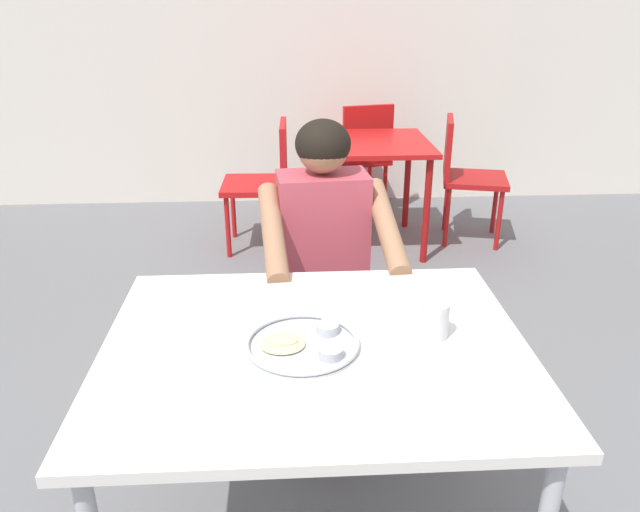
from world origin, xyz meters
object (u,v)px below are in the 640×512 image
Objects in this scene: table_foreground at (315,366)px; chair_red_far at (362,152)px; drinking_cup at (435,319)px; chair_red_left at (267,176)px; table_background_red at (366,155)px; chair_foreground at (319,279)px; chair_red_right at (464,171)px; thali_tray at (304,343)px; diner_foreground at (326,252)px.

chair_red_far is at bearing 80.69° from table_foreground.
chair_red_left is (-0.53, 2.46, -0.30)m from drinking_cup.
table_background_red is (0.13, 2.46, -0.17)m from drinking_cup.
chair_foreground is 1.94m from chair_red_right.
chair_red_right is 0.85m from chair_red_far.
chair_red_right reaches higher than thali_tray.
diner_foreground is 1.39× the size of chair_red_far.
drinking_cup is (0.33, 0.02, 0.13)m from table_foreground.
table_background_red is at bearing 0.13° from chair_red_left.
chair_red_far is (-0.62, 0.58, -0.01)m from chair_red_right.
table_foreground is at bearing -176.22° from drinking_cup.
thali_tray is at bearing -98.66° from diner_foreground.
chair_foreground is (-0.27, 0.90, -0.31)m from drinking_cup.
chair_red_far is (0.18, 3.10, -0.31)m from drinking_cup.
chair_foreground is (0.09, 0.94, -0.26)m from thali_tray.
diner_foreground is (0.02, -0.23, 0.22)m from chair_foreground.
table_background_red is at bearing -174.83° from chair_red_right.
chair_foreground is at bearing -101.60° from chair_red_far.
table_background_red is (0.39, 1.56, 0.13)m from chair_foreground.
chair_red_right is (1.07, 1.62, 0.01)m from chair_foreground.
chair_foreground is at bearing 86.24° from table_foreground.
thali_tray is 2.82m from chair_red_right.
drinking_cup is 0.09× the size of diner_foreground.
chair_red_right is at bearing 60.16° from diner_foreground.
thali_tray is 0.26× the size of diner_foreground.
drinking_cup is at bearing -77.89° from chair_red_left.
chair_red_far is (0.54, 3.14, -0.26)m from thali_tray.
diner_foreground reaches higher than thali_tray.
chair_red_left is at bearing 98.78° from diner_foreground.
chair_foreground is 1.05× the size of table_background_red.
chair_foreground reaches higher than drinking_cup.
chair_red_far reaches higher than drinking_cup.
drinking_cup is 0.12× the size of chair_red_right.
drinking_cup is at bearing -69.57° from diner_foreground.
chair_foreground is at bearing 94.02° from diner_foreground.
diner_foreground is 1.46× the size of table_background_red.
diner_foreground is 2.14m from chair_red_right.
thali_tray is at bearing -86.17° from chair_red_left.
chair_red_left is at bearing -137.70° from chair_red_far.
diner_foreground is 1.41× the size of chair_red_left.
chair_red_right is (1.06, 1.84, -0.21)m from diner_foreground.
chair_red_far is at bearing 79.82° from diner_foreground.
chair_foreground reaches higher than table_foreground.
table_foreground is 1.36× the size of chair_red_right.
drinking_cup is 2.66m from chair_red_right.
diner_foreground is at bearing 110.43° from drinking_cup.
chair_red_right is at bearing 72.28° from drinking_cup.
thali_tray is 2.54m from table_background_red.
chair_foreground is at bearing -123.56° from chair_red_right.
chair_red_right is at bearing 2.70° from chair_red_left.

